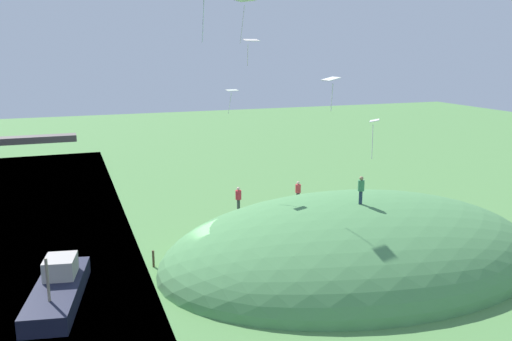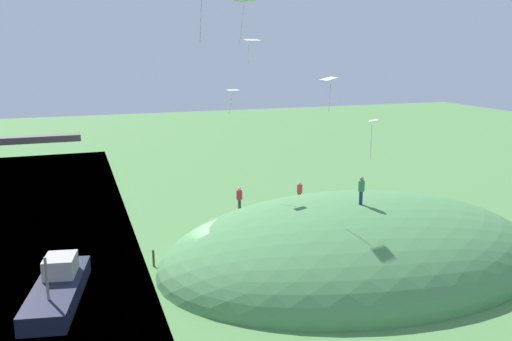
% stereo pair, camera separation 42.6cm
% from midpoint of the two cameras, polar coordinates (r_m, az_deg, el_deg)
% --- Properties ---
extents(ground_plane, '(160.00, 160.00, 0.00)m').
position_cam_midpoint_polar(ground_plane, '(32.62, -5.01, -10.12)').
color(ground_plane, '#538847').
extents(grass_hill, '(24.56, 16.72, 7.53)m').
position_cam_midpoint_polar(grass_hill, '(34.07, 10.12, -9.25)').
color(grass_hill, '#4F8A4F').
rests_on(grass_hill, ground_plane).
extents(boat_on_lake, '(3.54, 7.60, 3.12)m').
position_cam_midpoint_polar(boat_on_lake, '(29.97, -20.88, -11.79)').
color(boat_on_lake, '#191D31').
rests_on(boat_on_lake, lake_water).
extents(person_watching_kites, '(0.51, 0.51, 1.69)m').
position_cam_midpoint_polar(person_watching_kites, '(31.87, 10.86, -1.71)').
color(person_watching_kites, '#1F3248').
rests_on(person_watching_kites, grass_hill).
extents(person_on_hilltop, '(0.47, 0.47, 1.65)m').
position_cam_midpoint_polar(person_on_hilltop, '(36.26, -2.24, -2.75)').
color(person_on_hilltop, '#2F3732').
rests_on(person_on_hilltop, grass_hill).
extents(person_near_shore, '(0.57, 0.57, 1.61)m').
position_cam_midpoint_polar(person_near_shore, '(39.50, 4.24, -2.04)').
color(person_near_shore, '#372C35').
rests_on(person_near_shore, grass_hill).
extents(kite_1, '(0.72, 0.77, 1.85)m').
position_cam_midpoint_polar(kite_1, '(25.75, 12.12, 4.83)').
color(kite_1, white).
extents(kite_3, '(0.94, 0.67, 1.62)m').
position_cam_midpoint_polar(kite_3, '(33.12, -0.93, 13.71)').
color(kite_3, white).
extents(kite_4, '(1.22, 1.41, 2.29)m').
position_cam_midpoint_polar(kite_4, '(28.47, -1.87, 17.72)').
color(kite_4, silver).
extents(kite_5, '(0.81, 0.62, 1.61)m').
position_cam_midpoint_polar(kite_5, '(35.03, -2.98, 8.44)').
color(kite_5, silver).
extents(kite_6, '(0.61, 0.86, 1.47)m').
position_cam_midpoint_polar(kite_6, '(23.60, 7.55, 9.56)').
color(kite_6, white).
extents(mooring_post, '(0.14, 0.14, 1.04)m').
position_cam_midpoint_polar(mooring_post, '(32.69, -11.35, -9.30)').
color(mooring_post, brown).
rests_on(mooring_post, ground_plane).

